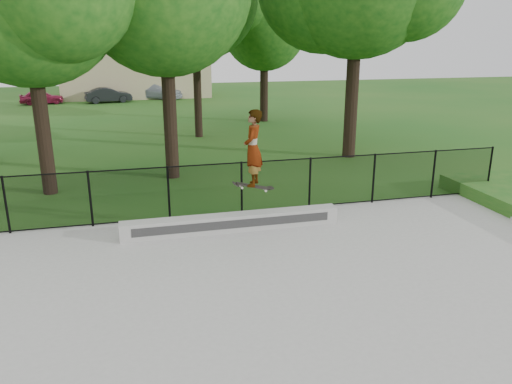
# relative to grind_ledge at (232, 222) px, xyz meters

# --- Properties ---
(ground) EXTENTS (100.00, 100.00, 0.00)m
(ground) POSITION_rel_grind_ledge_xyz_m (0.52, -4.70, -0.28)
(ground) COLOR #1C5919
(ground) RESTS_ON ground
(concrete_slab) EXTENTS (14.00, 12.00, 0.06)m
(concrete_slab) POSITION_rel_grind_ledge_xyz_m (0.52, -4.70, -0.25)
(concrete_slab) COLOR #9F9F9A
(concrete_slab) RESTS_ON ground
(grind_ledge) EXTENTS (5.59, 0.40, 0.44)m
(grind_ledge) POSITION_rel_grind_ledge_xyz_m (0.00, 0.00, 0.00)
(grind_ledge) COLOR #A5A4A0
(grind_ledge) RESTS_ON concrete_slab
(car_a) EXTENTS (3.23, 1.62, 1.06)m
(car_a) POSITION_rel_grind_ledge_xyz_m (-8.70, 29.37, 0.25)
(car_a) COLOR maroon
(car_a) RESTS_ON ground
(car_b) EXTENTS (3.34, 1.76, 1.15)m
(car_b) POSITION_rel_grind_ledge_xyz_m (-3.81, 29.09, 0.30)
(car_b) COLOR black
(car_b) RESTS_ON ground
(car_c) EXTENTS (4.54, 3.37, 1.31)m
(car_c) POSITION_rel_grind_ledge_xyz_m (-0.11, 30.85, 0.38)
(car_c) COLOR #9AA4AE
(car_c) RESTS_ON ground
(skater_airborne) EXTENTS (0.82, 0.80, 2.04)m
(skater_airborne) POSITION_rel_grind_ledge_xyz_m (0.48, -0.26, 1.93)
(skater_airborne) COLOR black
(skater_airborne) RESTS_ON ground
(chainlink_fence) EXTENTS (16.06, 0.06, 1.50)m
(chainlink_fence) POSITION_rel_grind_ledge_xyz_m (0.52, 1.20, 0.53)
(chainlink_fence) COLOR black
(chainlink_fence) RESTS_ON concrete_slab
(distant_building) EXTENTS (12.40, 6.40, 4.30)m
(distant_building) POSITION_rel_grind_ledge_xyz_m (-1.48, 33.30, 1.89)
(distant_building) COLOR tan
(distant_building) RESTS_ON ground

